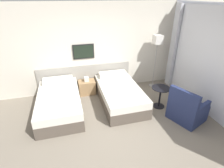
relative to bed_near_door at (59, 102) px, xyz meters
name	(u,v)px	position (x,y,z in m)	size (l,w,h in m)	color
ground_plane	(117,133)	(1.23, -1.26, -0.27)	(16.00, 16.00, 0.00)	slate
wall_headboard	(95,51)	(1.21, 1.05, 1.03)	(10.00, 0.10, 2.70)	beige
bed_near_door	(59,102)	(0.00, 0.00, 0.00)	(1.09, 2.00, 0.64)	brown
bed_near_window	(119,94)	(1.69, 0.00, 0.00)	(1.09, 2.00, 0.64)	brown
nightstand	(87,87)	(0.85, 0.76, -0.04)	(0.52, 0.37, 0.57)	#9E7A51
floor_lamp	(157,43)	(3.12, 0.68, 1.22)	(0.26, 0.26, 1.75)	#9E9993
side_table	(160,93)	(2.71, -0.52, 0.16)	(0.50, 0.50, 0.60)	black
armchair	(187,110)	(3.07, -1.22, 0.03)	(0.94, 0.96, 0.92)	navy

